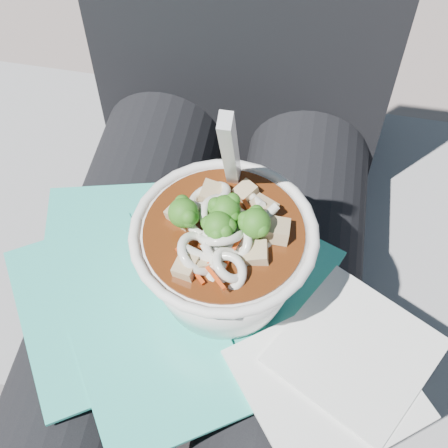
% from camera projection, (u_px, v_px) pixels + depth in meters
% --- Properties ---
extents(stone_ledge, '(1.01, 0.52, 0.47)m').
position_uv_depth(stone_ledge, '(225.00, 312.00, 0.99)').
color(stone_ledge, gray).
rests_on(stone_ledge, ground).
extents(lap, '(0.33, 0.48, 0.15)m').
position_uv_depth(lap, '(201.00, 305.00, 0.66)').
color(lap, black).
rests_on(lap, stone_ledge).
extents(person_body, '(0.34, 0.94, 1.01)m').
position_uv_depth(person_body, '(216.00, 222.00, 0.69)').
color(person_body, black).
rests_on(person_body, ground).
extents(plastic_bag, '(0.34, 0.31, 0.01)m').
position_uv_depth(plastic_bag, '(187.00, 297.00, 0.57)').
color(plastic_bag, '#2CBAA7').
rests_on(plastic_bag, lap).
extents(napkins, '(0.19, 0.20, 0.01)m').
position_uv_depth(napkins, '(338.00, 371.00, 0.52)').
color(napkins, white).
rests_on(napkins, plastic_bag).
extents(udon_bowl, '(0.15, 0.15, 0.20)m').
position_uv_depth(udon_bowl, '(224.00, 252.00, 0.53)').
color(udon_bowl, white).
rests_on(udon_bowl, plastic_bag).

